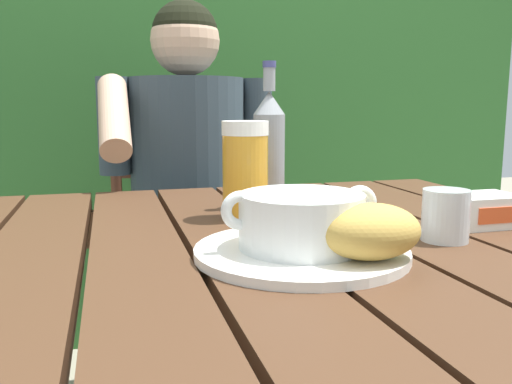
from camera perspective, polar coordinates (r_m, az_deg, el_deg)
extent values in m
cube|color=#472C1B|center=(0.77, -22.84, -7.41)|extent=(0.13, 0.98, 0.04)
cube|color=#472C1B|center=(0.77, -12.54, -7.01)|extent=(0.13, 0.98, 0.04)
cube|color=#472C1B|center=(0.78, -2.42, -6.41)|extent=(0.13, 0.98, 0.04)
cube|color=#472C1B|center=(0.82, 6.94, -5.67)|extent=(0.13, 0.98, 0.04)
cube|color=#472C1B|center=(0.88, 15.21, -4.89)|extent=(0.13, 0.98, 0.04)
cube|color=#472C1B|center=(0.96, 22.28, -4.15)|extent=(0.13, 0.98, 0.04)
cube|color=#472C1B|center=(1.24, -7.28, -3.32)|extent=(1.18, 0.03, 0.08)
cube|color=#472C1B|center=(1.52, 15.61, -13.75)|extent=(0.06, 0.06, 0.71)
cube|color=#2D6029|center=(2.38, -11.48, 6.09)|extent=(3.19, 0.60, 1.63)
cylinder|color=#4E2A1B|center=(1.64, 0.64, -16.64)|extent=(0.04, 0.04, 0.45)
cylinder|color=#4E2A1B|center=(1.59, -13.71, -17.85)|extent=(0.04, 0.04, 0.45)
cylinder|color=#4E2A1B|center=(1.98, -2.49, -11.97)|extent=(0.04, 0.04, 0.45)
cylinder|color=#4E2A1B|center=(1.94, -14.11, -12.76)|extent=(0.04, 0.04, 0.45)
cube|color=#4E2A1B|center=(1.69, -7.58, -7.42)|extent=(0.43, 0.42, 0.02)
cylinder|color=#4E2A1B|center=(1.86, -2.59, 1.13)|extent=(0.04, 0.04, 0.46)
cylinder|color=#4E2A1B|center=(1.82, -14.68, 0.62)|extent=(0.04, 0.04, 0.46)
cube|color=#4E2A1B|center=(1.84, -8.51, -1.24)|extent=(0.39, 0.02, 0.04)
cube|color=#4E2A1B|center=(1.82, -8.59, 2.32)|extent=(0.39, 0.02, 0.04)
cube|color=#4E2A1B|center=(1.81, -8.68, 5.93)|extent=(0.39, 0.02, 0.04)
cylinder|color=#33414A|center=(1.52, -2.35, -18.82)|extent=(0.11, 0.11, 0.45)
cylinder|color=#33414A|center=(1.50, -3.31, -7.42)|extent=(0.13, 0.40, 0.13)
cylinder|color=#33414A|center=(1.50, -9.08, -19.44)|extent=(0.11, 0.11, 0.45)
cylinder|color=#33414A|center=(1.48, -9.82, -7.84)|extent=(0.13, 0.40, 0.13)
cylinder|color=#33414A|center=(1.53, -7.30, 2.51)|extent=(0.32, 0.32, 0.51)
sphere|color=tan|center=(1.53, -7.58, 15.72)|extent=(0.19, 0.19, 0.19)
sphere|color=black|center=(1.53, -7.60, 16.43)|extent=(0.18, 0.18, 0.18)
cylinder|color=#33414A|center=(1.55, 0.13, 7.21)|extent=(0.08, 0.08, 0.26)
cylinder|color=#33414A|center=(1.49, -14.98, 6.81)|extent=(0.08, 0.08, 0.26)
cylinder|color=tan|center=(1.33, -14.94, 7.83)|extent=(0.07, 0.25, 0.21)
cylinder|color=white|center=(0.70, 4.83, -6.36)|extent=(0.28, 0.28, 0.01)
cylinder|color=white|center=(0.69, 4.88, -3.06)|extent=(0.16, 0.16, 0.07)
cylinder|color=#C9772D|center=(0.69, 4.90, -1.79)|extent=(0.14, 0.14, 0.01)
torus|color=white|center=(0.66, -1.68, -1.98)|extent=(0.05, 0.01, 0.05)
torus|color=white|center=(0.72, 10.96, -1.26)|extent=(0.05, 0.01, 0.05)
ellipsoid|color=gold|center=(0.65, 12.12, -4.13)|extent=(0.13, 0.10, 0.07)
cylinder|color=orange|center=(0.91, -1.15, 1.61)|extent=(0.08, 0.08, 0.14)
cylinder|color=white|center=(0.91, -1.17, 6.85)|extent=(0.08, 0.08, 0.02)
cylinder|color=gray|center=(1.01, 1.39, 3.27)|extent=(0.06, 0.06, 0.18)
cone|color=gray|center=(1.00, 1.42, 9.50)|extent=(0.06, 0.06, 0.04)
cylinder|color=gray|center=(1.00, 1.43, 11.93)|extent=(0.02, 0.02, 0.04)
cylinder|color=#3E4078|center=(1.00, 1.43, 13.48)|extent=(0.03, 0.03, 0.01)
cylinder|color=silver|center=(0.81, 19.60, -2.37)|extent=(0.07, 0.07, 0.07)
cube|color=white|center=(0.94, 22.99, -1.77)|extent=(0.11, 0.08, 0.05)
cube|color=#E15225|center=(0.91, 24.68, -2.27)|extent=(0.08, 0.00, 0.03)
cube|color=silver|center=(0.84, 13.96, -4.19)|extent=(0.12, 0.02, 0.00)
cube|color=black|center=(0.80, 10.04, -4.45)|extent=(0.07, 0.02, 0.01)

